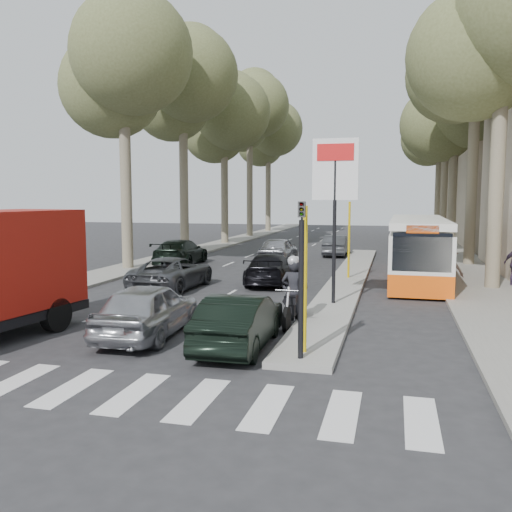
{
  "coord_description": "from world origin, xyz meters",
  "views": [
    {
      "loc": [
        5.19,
        -12.99,
        3.68
      ],
      "look_at": [
        0.41,
        5.63,
        1.6
      ],
      "focal_mm": 38.0,
      "sensor_mm": 36.0,
      "label": 1
    }
  ],
  "objects": [
    {
      "name": "tree_l_d",
      "position": [
        -7.87,
        36.11,
        11.76
      ],
      "size": [
        7.4,
        7.2,
        15.66
      ],
      "color": "#6B604C",
      "rests_on": "ground"
    },
    {
      "name": "tree_l_e",
      "position": [
        -7.97,
        44.11,
        10.73
      ],
      "size": [
        7.4,
        7.2,
        14.49
      ],
      "color": "#6B604C",
      "rests_on": "ground"
    },
    {
      "name": "silver_hatchback",
      "position": [
        -1.1,
        -0.03,
        0.73
      ],
      "size": [
        1.94,
        4.37,
        1.46
      ],
      "primitive_type": "imported",
      "rotation": [
        0.0,
        0.0,
        3.19
      ],
      "color": "#A8AAB0",
      "rests_on": "ground"
    },
    {
      "name": "tree_r_d",
      "position": [
        9.13,
        34.11,
        11.07
      ],
      "size": [
        7.4,
        7.2,
        14.88
      ],
      "color": "#6B604C",
      "rests_on": "ground"
    },
    {
      "name": "pedestrian_far",
      "position": [
        7.23,
        8.56,
        0.96
      ],
      "size": [
        1.12,
        0.58,
        1.67
      ],
      "primitive_type": "imported",
      "rotation": [
        0.0,
        0.0,
        3.24
      ],
      "color": "brown",
      "rests_on": "sidewalk_right"
    },
    {
      "name": "city_bus",
      "position": [
        6.2,
        12.15,
        1.47
      ],
      "size": [
        2.45,
        10.62,
        2.79
      ],
      "rotation": [
        0.0,
        0.0,
        -0.01
      ],
      "color": "#F8570D",
      "rests_on": "ground"
    },
    {
      "name": "billboard",
      "position": [
        3.25,
        5.0,
        3.7
      ],
      "size": [
        1.5,
        12.1,
        5.6
      ],
      "color": "yellow",
      "rests_on": "ground"
    },
    {
      "name": "median_left",
      "position": [
        -8.0,
        28.0,
        0.06
      ],
      "size": [
        2.4,
        64.0,
        0.12
      ],
      "primitive_type": "cube",
      "color": "gray",
      "rests_on": "ground"
    },
    {
      "name": "traffic_island",
      "position": [
        3.25,
        11.0,
        0.08
      ],
      "size": [
        1.5,
        26.0,
        0.16
      ],
      "primitive_type": "cube",
      "color": "gray",
      "rests_on": "ground"
    },
    {
      "name": "tree_r_b",
      "position": [
        9.23,
        18.11,
        11.42
      ],
      "size": [
        7.4,
        7.2,
        15.27
      ],
      "color": "#6B604C",
      "rests_on": "ground"
    },
    {
      "name": "ground",
      "position": [
        0.0,
        0.0,
        0.0
      ],
      "size": [
        120.0,
        120.0,
        0.0
      ],
      "primitive_type": "plane",
      "color": "#28282B",
      "rests_on": "ground"
    },
    {
      "name": "queue_car_b",
      "position": [
        0.06,
        9.38,
        0.65
      ],
      "size": [
        2.25,
        4.65,
        1.3
      ],
      "primitive_type": "imported",
      "rotation": [
        0.0,
        0.0,
        3.24
      ],
      "color": "black",
      "rests_on": "ground"
    },
    {
      "name": "tree_r_a",
      "position": [
        9.13,
        10.11,
        10.38
      ],
      "size": [
        7.4,
        7.2,
        14.1
      ],
      "color": "#6B604C",
      "rests_on": "ground"
    },
    {
      "name": "dark_hatchback",
      "position": [
        1.57,
        -0.48,
        0.67
      ],
      "size": [
        1.51,
        4.09,
        1.34
      ],
      "primitive_type": "imported",
      "rotation": [
        0.0,
        0.0,
        3.16
      ],
      "color": "black",
      "rests_on": "ground"
    },
    {
      "name": "traffic_light_island",
      "position": [
        3.25,
        -1.5,
        2.49
      ],
      "size": [
        0.16,
        0.41,
        3.6
      ],
      "color": "black",
      "rests_on": "ground"
    },
    {
      "name": "tree_l_c",
      "position": [
        -7.77,
        28.11,
        10.04
      ],
      "size": [
        7.4,
        7.2,
        13.71
      ],
      "color": "#6B604C",
      "rests_on": "ground"
    },
    {
      "name": "queue_car_e",
      "position": [
        -6.1,
        14.4,
        0.71
      ],
      "size": [
        2.33,
        5.02,
        1.42
      ],
      "primitive_type": "imported",
      "rotation": [
        0.0,
        0.0,
        3.21
      ],
      "color": "black",
      "rests_on": "ground"
    },
    {
      "name": "queue_car_d",
      "position": [
        1.58,
        21.47,
        0.65
      ],
      "size": [
        1.45,
        3.98,
        1.3
      ],
      "primitive_type": "imported",
      "rotation": [
        0.0,
        0.0,
        3.16
      ],
      "color": "#46494E",
      "rests_on": "ground"
    },
    {
      "name": "queue_car_c",
      "position": [
        -1.17,
        16.83,
        0.74
      ],
      "size": [
        1.8,
        4.37,
        1.48
      ],
      "primitive_type": "imported",
      "rotation": [
        0.0,
        0.0,
        3.15
      ],
      "color": "#9D9FA5",
      "rests_on": "ground"
    },
    {
      "name": "sidewalk_right",
      "position": [
        8.6,
        25.0,
        0.06
      ],
      "size": [
        3.2,
        70.0,
        0.12
      ],
      "primitive_type": "cube",
      "color": "gray",
      "rests_on": "ground"
    },
    {
      "name": "tree_r_c",
      "position": [
        9.03,
        26.11,
        9.69
      ],
      "size": [
        7.4,
        7.2,
        13.32
      ],
      "color": "#6B604C",
      "rests_on": "ground"
    },
    {
      "name": "tree_l_a",
      "position": [
        -7.87,
        12.11,
        10.38
      ],
      "size": [
        7.4,
        7.2,
        14.1
      ],
      "color": "#6B604C",
      "rests_on": "ground"
    },
    {
      "name": "motorcycle",
      "position": [
        2.4,
        2.37,
        0.92
      ],
      "size": [
        0.86,
        2.39,
        2.03
      ],
      "rotation": [
        0.0,
        0.0,
        -0.02
      ],
      "color": "black",
      "rests_on": "ground"
    },
    {
      "name": "tree_r_e",
      "position": [
        9.23,
        42.11,
        10.38
      ],
      "size": [
        7.4,
        7.2,
        14.1
      ],
      "color": "#6B604C",
      "rests_on": "ground"
    },
    {
      "name": "tree_l_b",
      "position": [
        -7.97,
        20.11,
        11.07
      ],
      "size": [
        7.4,
        7.2,
        14.88
      ],
      "color": "#6B604C",
      "rests_on": "ground"
    },
    {
      "name": "queue_car_a",
      "position": [
        -3.5,
        7.21,
        0.65
      ],
      "size": [
        2.26,
        4.71,
        1.3
      ],
      "primitive_type": "imported",
      "rotation": [
        0.0,
        0.0,
        3.12
      ],
      "color": "#47494E",
      "rests_on": "ground"
    }
  ]
}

